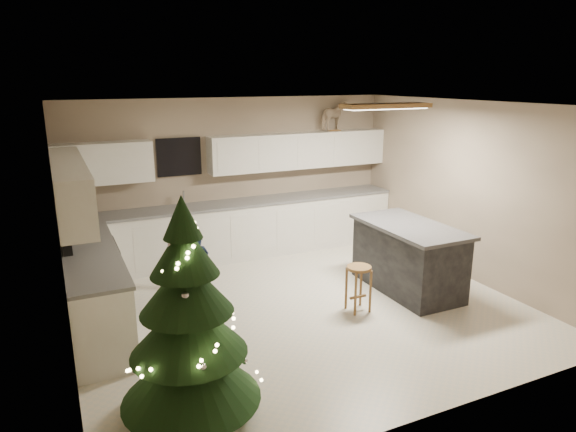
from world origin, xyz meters
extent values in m
plane|color=beige|center=(0.00, 0.00, 0.00)|extent=(5.50, 5.50, 0.00)
cube|color=tan|center=(0.00, 2.50, 1.30)|extent=(5.50, 0.02, 2.60)
cube|color=tan|center=(0.00, -2.50, 1.30)|extent=(5.50, 0.02, 2.60)
cube|color=tan|center=(-2.75, 0.00, 1.30)|extent=(0.02, 5.00, 2.60)
cube|color=tan|center=(2.75, 0.00, 1.30)|extent=(0.02, 5.00, 2.60)
cube|color=silver|center=(0.00, 0.00, 2.60)|extent=(5.50, 5.00, 0.02)
cube|color=brown|center=(1.30, 0.10, 2.55)|extent=(1.25, 0.32, 0.06)
cube|color=white|center=(1.30, 0.10, 2.52)|extent=(1.15, 0.24, 0.02)
cube|color=silver|center=(0.00, 2.20, 0.45)|extent=(5.48, 0.60, 0.90)
cube|color=silver|center=(-2.45, 0.60, 0.45)|extent=(0.60, 2.60, 0.90)
cube|color=slate|center=(0.00, 2.19, 0.92)|extent=(5.48, 0.62, 0.04)
cube|color=slate|center=(-2.44, 0.60, 0.92)|extent=(0.62, 2.60, 0.04)
cube|color=silver|center=(-2.05, 2.33, 1.70)|extent=(1.40, 0.35, 0.60)
cube|color=silver|center=(1.15, 2.33, 1.70)|extent=(3.20, 0.35, 0.60)
cube|color=silver|center=(-2.58, 0.72, 1.70)|extent=(0.35, 2.60, 0.60)
cube|color=black|center=(-0.90, 2.47, 1.70)|extent=(0.70, 0.04, 0.60)
cube|color=#99999E|center=(-0.90, 2.20, 0.90)|extent=(0.55, 0.40, 0.06)
cylinder|color=#99999E|center=(-0.90, 2.30, 1.06)|extent=(0.03, 0.03, 0.24)
cube|color=black|center=(-2.43, 0.90, 0.45)|extent=(0.64, 0.75, 0.90)
cube|color=black|center=(-2.68, 0.90, 1.05)|extent=(0.10, 0.75, 0.30)
cube|color=black|center=(1.64, -0.11, 0.45)|extent=(0.80, 1.60, 0.90)
cube|color=#313131|center=(1.64, -0.11, 0.93)|extent=(0.90, 1.70, 0.05)
cylinder|color=brown|center=(0.64, -0.40, 0.58)|extent=(0.31, 0.31, 0.04)
cylinder|color=brown|center=(0.53, -0.51, 0.28)|extent=(0.03, 0.03, 0.56)
cylinder|color=brown|center=(0.75, -0.51, 0.28)|extent=(0.03, 0.03, 0.56)
cylinder|color=brown|center=(0.53, -0.29, 0.28)|extent=(0.03, 0.03, 0.56)
cylinder|color=brown|center=(0.75, -0.29, 0.28)|extent=(0.03, 0.03, 0.56)
cube|color=brown|center=(0.64, -0.40, 0.18)|extent=(0.24, 0.03, 0.03)
cylinder|color=#3F2816|center=(-1.85, -1.60, 0.13)|extent=(0.11, 0.11, 0.27)
cone|color=#133414|center=(-1.85, -1.60, 0.49)|extent=(1.22, 1.22, 0.63)
cone|color=#133414|center=(-1.85, -1.60, 0.89)|extent=(1.00, 1.00, 0.54)
cone|color=#133414|center=(-1.85, -1.60, 1.25)|extent=(0.79, 0.79, 0.49)
cone|color=#133414|center=(-1.85, -1.60, 1.57)|extent=(0.57, 0.57, 0.45)
cone|color=#133414|center=(-1.85, -1.60, 1.83)|extent=(0.32, 0.32, 0.36)
sphere|color=#FFD88C|center=(-1.21, -1.60, 0.22)|extent=(0.03, 0.03, 0.03)
sphere|color=#FFD88C|center=(-1.26, -1.41, 0.26)|extent=(0.03, 0.03, 0.03)
sphere|color=#FFD88C|center=(-1.36, -1.24, 0.30)|extent=(0.03, 0.03, 0.03)
sphere|color=#FFD88C|center=(-1.50, -1.12, 0.34)|extent=(0.03, 0.03, 0.03)
sphere|color=#FFD88C|center=(-1.66, -1.05, 0.37)|extent=(0.03, 0.03, 0.03)
sphere|color=#FFD88C|center=(-1.84, -1.03, 0.41)|extent=(0.03, 0.03, 0.03)
sphere|color=#FFD88C|center=(-2.01, -1.07, 0.45)|extent=(0.03, 0.03, 0.03)
sphere|color=#FFD88C|center=(-2.16, -1.15, 0.49)|extent=(0.03, 0.03, 0.03)
sphere|color=#FFD88C|center=(-2.27, -1.28, 0.53)|extent=(0.03, 0.03, 0.03)
sphere|color=#FFD88C|center=(-2.34, -1.43, 0.56)|extent=(0.03, 0.03, 0.03)
sphere|color=#FFD88C|center=(-2.35, -1.58, 0.60)|extent=(0.03, 0.03, 0.03)
sphere|color=#FFD88C|center=(-2.32, -1.74, 0.64)|extent=(0.03, 0.03, 0.03)
sphere|color=#FFD88C|center=(-2.25, -1.87, 0.68)|extent=(0.03, 0.03, 0.03)
sphere|color=#FFD88C|center=(-2.14, -1.96, 0.71)|extent=(0.03, 0.03, 0.03)
sphere|color=#FFD88C|center=(-2.01, -2.02, 0.75)|extent=(0.03, 0.03, 0.03)
sphere|color=#FFD88C|center=(-1.87, -2.04, 0.79)|extent=(0.03, 0.03, 0.03)
sphere|color=#FFD88C|center=(-1.74, -2.01, 0.83)|extent=(0.03, 0.03, 0.03)
sphere|color=#FFD88C|center=(-1.63, -1.95, 0.87)|extent=(0.03, 0.03, 0.03)
sphere|color=#FFD88C|center=(-1.54, -1.85, 0.90)|extent=(0.03, 0.03, 0.03)
sphere|color=#FFD88C|center=(-1.49, -1.74, 0.94)|extent=(0.03, 0.03, 0.03)
sphere|color=#FFD88C|center=(-1.48, -1.62, 0.98)|extent=(0.03, 0.03, 0.03)
sphere|color=#FFD88C|center=(-1.50, -1.51, 1.02)|extent=(0.03, 0.03, 0.03)
sphere|color=#FFD88C|center=(-1.56, -1.42, 1.06)|extent=(0.03, 0.03, 0.03)
sphere|color=#FFD88C|center=(-1.64, -1.34, 1.09)|extent=(0.03, 0.03, 0.03)
sphere|color=#FFD88C|center=(-1.73, -1.30, 1.13)|extent=(0.03, 0.03, 0.03)
sphere|color=#FFD88C|center=(-1.83, -1.29, 1.17)|extent=(0.03, 0.03, 0.03)
sphere|color=#FFD88C|center=(-1.92, -1.31, 1.21)|extent=(0.03, 0.03, 0.03)
sphere|color=#FFD88C|center=(-2.00, -1.36, 1.24)|extent=(0.03, 0.03, 0.03)
sphere|color=#FFD88C|center=(-2.05, -1.42, 1.28)|extent=(0.03, 0.03, 0.03)
sphere|color=#FFD88C|center=(-2.08, -1.50, 1.32)|extent=(0.03, 0.03, 0.03)
sphere|color=#FFD88C|center=(-2.09, -1.58, 1.36)|extent=(0.03, 0.03, 0.03)
sphere|color=#FFD88C|center=(-2.07, -1.65, 1.40)|extent=(0.03, 0.03, 0.03)
sphere|color=#FFD88C|center=(-2.04, -1.71, 1.43)|extent=(0.03, 0.03, 0.03)
sphere|color=#FFD88C|center=(-1.98, -1.75, 1.47)|extent=(0.03, 0.03, 0.03)
sphere|color=#FFD88C|center=(-1.93, -1.77, 1.51)|extent=(0.03, 0.03, 0.03)
sphere|color=#FFD88C|center=(-1.87, -1.78, 1.55)|extent=(0.03, 0.03, 0.03)
sphere|color=#FFD88C|center=(-1.82, -1.76, 1.58)|extent=(0.03, 0.03, 0.03)
sphere|color=#FFD88C|center=(-1.78, -1.73, 1.62)|extent=(0.03, 0.03, 0.03)
sphere|color=#FFD88C|center=(-1.75, -1.69, 1.66)|extent=(0.03, 0.03, 0.03)
sphere|color=#FFD88C|center=(-1.74, -1.65, 1.70)|extent=(0.03, 0.03, 0.03)
sphere|color=#FFD88C|center=(-1.74, -1.61, 1.74)|extent=(0.03, 0.03, 0.03)
sphere|color=#FFD88C|center=(-1.75, -1.58, 1.77)|extent=(0.03, 0.03, 0.03)
sphere|color=#FFD88C|center=(-1.78, -1.56, 1.81)|extent=(0.03, 0.03, 0.03)
sphere|color=#FFD88C|center=(-1.80, -1.55, 1.85)|extent=(0.03, 0.03, 0.03)
sphere|color=#FFD88C|center=(-1.82, -1.55, 1.89)|extent=(0.03, 0.03, 0.03)
sphere|color=silver|center=(-1.31, -1.60, 0.36)|extent=(0.06, 0.06, 0.06)
sphere|color=silver|center=(-2.13, -1.21, 0.54)|extent=(0.06, 0.06, 0.06)
sphere|color=silver|center=(-1.98, -1.99, 0.72)|extent=(0.06, 0.06, 0.06)
sphere|color=silver|center=(-1.52, -1.49, 0.89)|extent=(0.06, 0.06, 0.06)
sphere|color=silver|center=(-2.08, -1.43, 1.07)|extent=(0.06, 0.06, 0.06)
sphere|color=silver|center=(-1.85, -1.82, 1.25)|extent=(0.06, 0.06, 0.06)
sphere|color=silver|center=(-1.72, -1.51, 1.43)|extent=(0.06, 0.06, 0.06)
sphere|color=silver|center=(-1.94, -1.57, 1.61)|extent=(0.06, 0.06, 0.06)
sphere|color=silver|center=(-1.84, -1.63, 1.79)|extent=(0.06, 0.06, 0.06)
imported|color=black|center=(-1.00, 1.16, 0.38)|extent=(0.29, 0.19, 0.77)
cube|color=brown|center=(1.82, 2.29, 2.01)|extent=(0.23, 0.02, 0.02)
cube|color=brown|center=(1.82, 2.36, 2.01)|extent=(0.23, 0.02, 0.02)
imported|color=beige|center=(1.82, 2.33, 2.27)|extent=(0.64, 0.49, 0.49)
camera|label=1|loc=(-2.76, -5.52, 2.90)|focal=32.00mm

